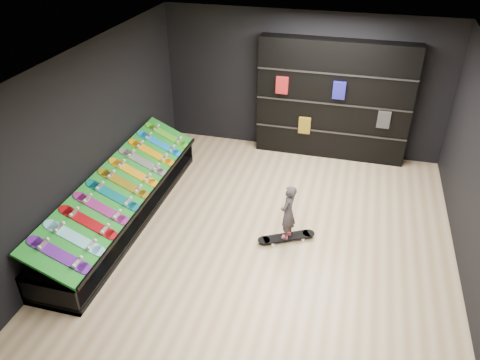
% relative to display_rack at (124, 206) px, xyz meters
% --- Properties ---
extents(floor, '(6.00, 7.00, 0.01)m').
position_rel_display_rack_xyz_m(floor, '(2.55, 0.00, -0.25)').
color(floor, tan).
rests_on(floor, ground).
extents(ceiling, '(6.00, 7.00, 0.01)m').
position_rel_display_rack_xyz_m(ceiling, '(2.55, 0.00, 2.75)').
color(ceiling, white).
rests_on(ceiling, ground).
extents(wall_back, '(6.00, 0.02, 3.00)m').
position_rel_display_rack_xyz_m(wall_back, '(2.55, 3.50, 1.25)').
color(wall_back, black).
rests_on(wall_back, ground).
extents(wall_front, '(6.00, 0.02, 3.00)m').
position_rel_display_rack_xyz_m(wall_front, '(2.55, -3.50, 1.25)').
color(wall_front, black).
rests_on(wall_front, ground).
extents(wall_left, '(0.02, 7.00, 3.00)m').
position_rel_display_rack_xyz_m(wall_left, '(-0.45, 0.00, 1.25)').
color(wall_left, black).
rests_on(wall_left, ground).
extents(display_rack, '(0.90, 4.50, 0.50)m').
position_rel_display_rack_xyz_m(display_rack, '(0.00, 0.00, 0.00)').
color(display_rack, black).
rests_on(display_rack, ground).
extents(turf_ramp, '(0.92, 4.50, 0.46)m').
position_rel_display_rack_xyz_m(turf_ramp, '(0.05, 0.00, 0.46)').
color(turf_ramp, '#116C18').
rests_on(turf_ramp, display_rack).
extents(back_shelving, '(3.15, 0.37, 2.52)m').
position_rel_display_rack_xyz_m(back_shelving, '(3.22, 3.32, 1.01)').
color(back_shelving, black).
rests_on(back_shelving, ground).
extents(floor_skateboard, '(0.97, 0.66, 0.09)m').
position_rel_display_rack_xyz_m(floor_skateboard, '(2.87, 0.11, -0.21)').
color(floor_skateboard, black).
rests_on(floor_skateboard, ground).
extents(child, '(0.20, 0.25, 0.58)m').
position_rel_display_rack_xyz_m(child, '(2.87, 0.11, 0.13)').
color(child, black).
rests_on(child, floor_skateboard).
extents(display_board_0, '(0.93, 0.22, 0.50)m').
position_rel_display_rack_xyz_m(display_board_0, '(0.06, -1.90, 0.49)').
color(display_board_0, purple).
rests_on(display_board_0, turf_ramp).
extents(display_board_1, '(0.93, 0.22, 0.50)m').
position_rel_display_rack_xyz_m(display_board_1, '(0.06, -1.52, 0.49)').
color(display_board_1, '#0CB2E5').
rests_on(display_board_1, turf_ramp).
extents(display_board_2, '(0.93, 0.22, 0.50)m').
position_rel_display_rack_xyz_m(display_board_2, '(0.06, -1.14, 0.49)').
color(display_board_2, red).
rests_on(display_board_2, turf_ramp).
extents(display_board_3, '(0.93, 0.22, 0.50)m').
position_rel_display_rack_xyz_m(display_board_3, '(0.06, -0.76, 0.49)').
color(display_board_3, '#2626BF').
rests_on(display_board_3, turf_ramp).
extents(display_board_4, '(0.93, 0.22, 0.50)m').
position_rel_display_rack_xyz_m(display_board_4, '(0.06, -0.38, 0.49)').
color(display_board_4, '#0C8C99').
rests_on(display_board_4, turf_ramp).
extents(display_board_5, '(0.93, 0.22, 0.50)m').
position_rel_display_rack_xyz_m(display_board_5, '(0.06, 0.00, 0.49)').
color(display_board_5, yellow).
rests_on(display_board_5, turf_ramp).
extents(display_board_6, '(0.93, 0.22, 0.50)m').
position_rel_display_rack_xyz_m(display_board_6, '(0.06, 0.38, 0.49)').
color(display_board_6, orange).
rests_on(display_board_6, turf_ramp).
extents(display_board_7, '(0.93, 0.22, 0.50)m').
position_rel_display_rack_xyz_m(display_board_7, '(0.06, 0.76, 0.49)').
color(display_board_7, black).
rests_on(display_board_7, turf_ramp).
extents(display_board_8, '(0.93, 0.22, 0.50)m').
position_rel_display_rack_xyz_m(display_board_8, '(0.06, 1.14, 0.49)').
color(display_board_8, yellow).
rests_on(display_board_8, turf_ramp).
extents(display_board_9, '(0.93, 0.22, 0.50)m').
position_rel_display_rack_xyz_m(display_board_9, '(0.06, 1.52, 0.49)').
color(display_board_9, blue).
rests_on(display_board_9, turf_ramp).
extents(display_board_10, '(0.93, 0.22, 0.50)m').
position_rel_display_rack_xyz_m(display_board_10, '(0.06, 1.90, 0.49)').
color(display_board_10, green).
rests_on(display_board_10, turf_ramp).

